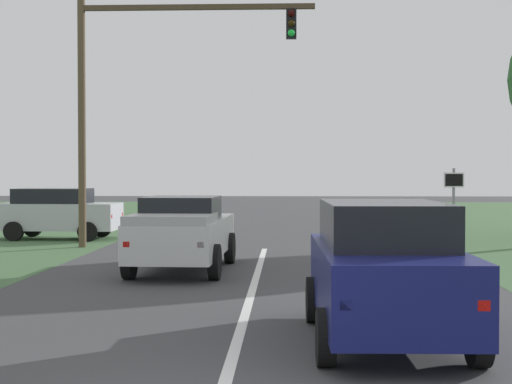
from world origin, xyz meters
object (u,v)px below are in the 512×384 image
(red_suv_near, at_px, (385,268))
(pickup_truck_lead, at_px, (183,232))
(crossing_suv_far, at_px, (58,212))
(traffic_light, at_px, (140,78))
(keep_moving_sign, at_px, (454,198))

(red_suv_near, relative_size, pickup_truck_lead, 0.88)
(red_suv_near, distance_m, crossing_suv_far, 18.68)
(pickup_truck_lead, distance_m, traffic_light, 7.53)
(red_suv_near, distance_m, keep_moving_sign, 12.74)
(traffic_light, distance_m, keep_moving_sign, 10.34)
(traffic_light, bearing_deg, keep_moving_sign, -5.56)
(red_suv_near, height_order, traffic_light, traffic_light)
(keep_moving_sign, height_order, crossing_suv_far, keep_moving_sign)
(crossing_suv_far, bearing_deg, pickup_truck_lead, -56.84)
(pickup_truck_lead, relative_size, traffic_light, 0.63)
(pickup_truck_lead, xyz_separation_m, crossing_suv_far, (-5.65, 8.65, 0.00))
(red_suv_near, relative_size, keep_moving_sign, 1.79)
(pickup_truck_lead, distance_m, crossing_suv_far, 10.34)
(pickup_truck_lead, bearing_deg, traffic_light, 110.26)
(red_suv_near, bearing_deg, crossing_suv_far, 120.68)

